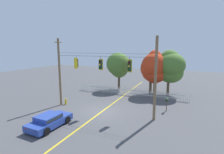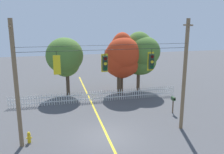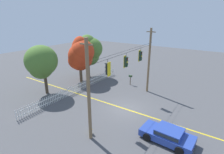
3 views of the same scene
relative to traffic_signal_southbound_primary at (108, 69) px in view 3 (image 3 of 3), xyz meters
The scene contains 14 objects.
ground 6.01m from the traffic_signal_southbound_primary, ahead, with size 80.00×80.00×0.00m, color #4C4C4F.
lane_centerline_stripe 6.01m from the traffic_signal_southbound_primary, ahead, with size 0.16×36.00×0.01m, color gold.
signal_support_span 3.31m from the traffic_signal_southbound_primary, ahead, with size 11.33×1.10×7.89m.
traffic_signal_southbound_primary is the anchor object (origin of this frame).
traffic_signal_northbound_secondary 2.98m from the traffic_signal_southbound_primary, ahead, with size 0.43×0.38×1.44m.
traffic_signal_northbound_primary 6.13m from the traffic_signal_southbound_primary, ahead, with size 0.43×0.38×1.50m.
white_picket_fence 9.38m from the traffic_signal_southbound_primary, 63.07° to the left, with size 16.24×0.06×1.08m.
autumn_maple_near_fence 10.41m from the traffic_signal_southbound_primary, 84.75° to the left, with size 3.80×3.69×6.04m.
autumn_maple_mid 11.72m from the traffic_signal_southbound_primary, 54.51° to the left, with size 3.94×3.75×6.06m.
autumn_oak_far_east 11.97m from the traffic_signal_southbound_primary, 54.59° to the left, with size 3.26×3.04×6.53m.
autumn_maple_far_west 13.48m from the traffic_signal_southbound_primary, 47.62° to the left, with size 3.91×3.64×6.55m.
parked_car 6.89m from the traffic_signal_southbound_primary, 83.25° to the right, with size 2.13×4.06×1.15m.
fire_hydrant 5.18m from the traffic_signal_southbound_primary, 169.61° to the left, with size 0.38×0.22×0.76m.
roadside_mailbox 10.69m from the traffic_signal_southbound_primary, 16.99° to the left, with size 0.25×0.44×1.44m.
Camera 3 is at (-14.32, -7.96, 9.25)m, focal length 28.42 mm.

